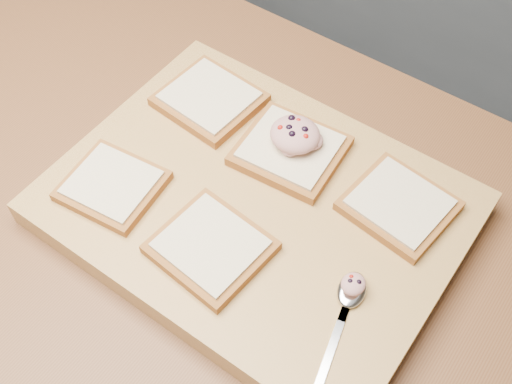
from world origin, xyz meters
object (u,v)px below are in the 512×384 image
bread_far_center (290,150)px  cutting_board (256,208)px  tuna_salad_dollop (295,134)px  spoon (349,299)px

bread_far_center → cutting_board: bearing=-86.2°
tuna_salad_dollop → spoon: (0.17, -0.15, -0.03)m
bread_far_center → tuna_salad_dollop: 0.03m
spoon → tuna_salad_dollop: bearing=139.5°
cutting_board → tuna_salad_dollop: 0.11m
cutting_board → tuna_salad_dollop: tuna_salad_dollop is taller
tuna_salad_dollop → spoon: bearing=-40.5°
cutting_board → spoon: (0.17, -0.05, 0.02)m
cutting_board → bread_far_center: bearing=93.8°
cutting_board → bread_far_center: 0.09m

